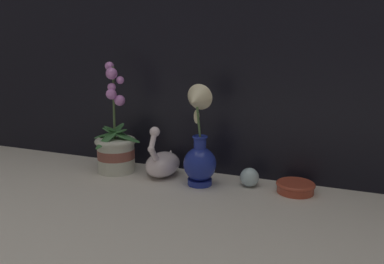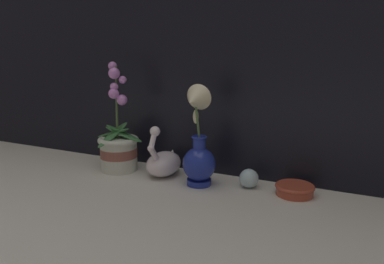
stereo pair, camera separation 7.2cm
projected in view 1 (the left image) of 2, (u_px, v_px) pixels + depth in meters
ground_plane at (188, 192)px, 1.15m from camera, size 2.80×2.80×0.00m
orchid_potted_plant at (116, 147)px, 1.33m from camera, size 0.20×0.19×0.39m
swan_figurine at (163, 162)px, 1.29m from camera, size 0.11×0.18×0.18m
blue_vase at (199, 149)px, 1.18m from camera, size 0.11×0.13×0.33m
glass_sphere at (249, 177)px, 1.19m from camera, size 0.06×0.06×0.06m
amber_dish at (295, 187)px, 1.14m from camera, size 0.12×0.12×0.03m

